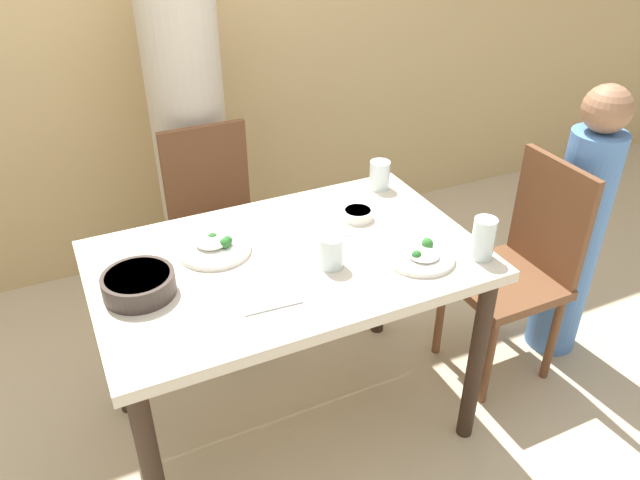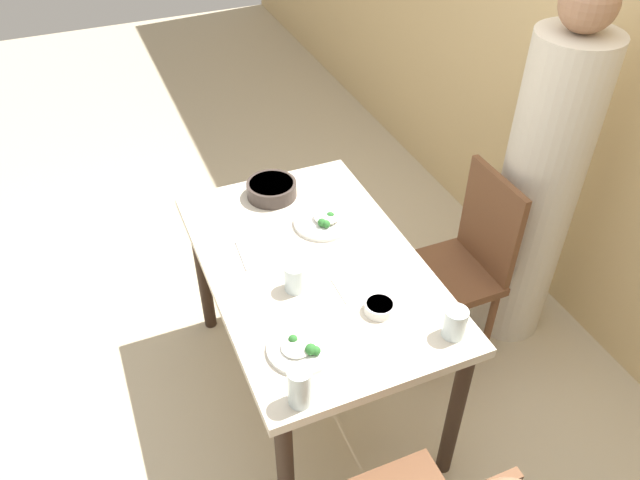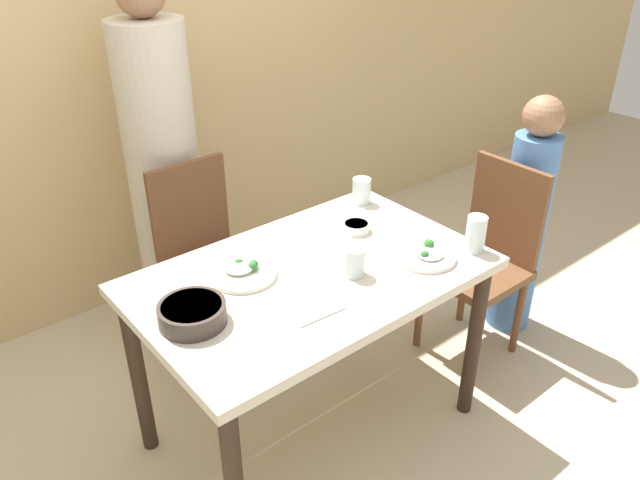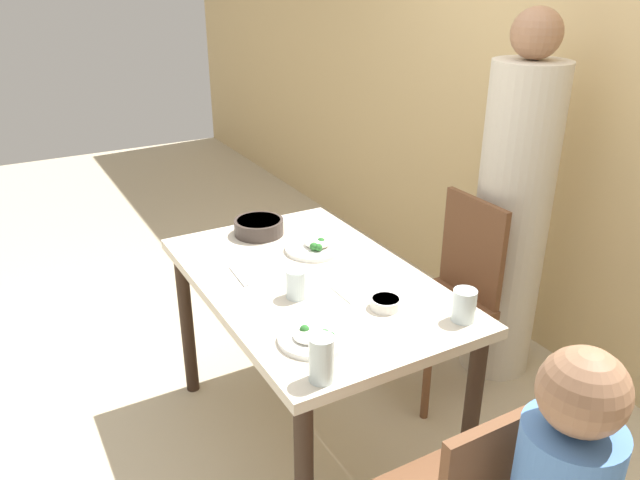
{
  "view_description": "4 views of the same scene",
  "coord_description": "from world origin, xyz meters",
  "px_view_note": "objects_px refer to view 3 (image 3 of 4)",
  "views": [
    {
      "loc": [
        -0.64,
        -1.61,
        1.92
      ],
      "look_at": [
        0.08,
        -0.08,
        0.86
      ],
      "focal_mm": 35.0,
      "sensor_mm": 36.0,
      "label": 1
    },
    {
      "loc": [
        1.67,
        -0.67,
        2.38
      ],
      "look_at": [
        0.02,
        0.02,
        0.9
      ],
      "focal_mm": 35.0,
      "sensor_mm": 36.0,
      "label": 2
    },
    {
      "loc": [
        -1.19,
        -1.5,
        2.0
      ],
      "look_at": [
        0.08,
        0.05,
        0.86
      ],
      "focal_mm": 35.0,
      "sensor_mm": 36.0,
      "label": 3
    },
    {
      "loc": [
        1.87,
        -1.01,
        1.89
      ],
      "look_at": [
        0.08,
        -0.0,
        0.97
      ],
      "focal_mm": 35.0,
      "sensor_mm": 36.0,
      "label": 4
    }
  ],
  "objects_px": {
    "chair_adult_spot": "(206,257)",
    "person_child": "(524,223)",
    "chair_child_spot": "(486,256)",
    "person_adult": "(164,175)",
    "glass_water_tall": "(362,191)",
    "bowl_curry": "(192,313)",
    "plate_rice_adult": "(426,255)"
  },
  "relations": [
    {
      "from": "person_adult",
      "to": "plate_rice_adult",
      "type": "height_order",
      "value": "person_adult"
    },
    {
      "from": "person_child",
      "to": "glass_water_tall",
      "type": "relative_size",
      "value": 10.65
    },
    {
      "from": "person_adult",
      "to": "plate_rice_adult",
      "type": "relative_size",
      "value": 7.47
    },
    {
      "from": "chair_adult_spot",
      "to": "person_child",
      "type": "relative_size",
      "value": 0.77
    },
    {
      "from": "person_child",
      "to": "glass_water_tall",
      "type": "distance_m",
      "value": 0.86
    },
    {
      "from": "person_child",
      "to": "plate_rice_adult",
      "type": "distance_m",
      "value": 0.9
    },
    {
      "from": "person_child",
      "to": "plate_rice_adult",
      "type": "xyz_separation_m",
      "value": [
        -0.87,
        -0.13,
        0.21
      ]
    },
    {
      "from": "person_child",
      "to": "chair_child_spot",
      "type": "bearing_deg",
      "value": 180.0
    },
    {
      "from": "bowl_curry",
      "to": "chair_child_spot",
      "type": "bearing_deg",
      "value": -2.87
    },
    {
      "from": "chair_adult_spot",
      "to": "glass_water_tall",
      "type": "bearing_deg",
      "value": -38.5
    },
    {
      "from": "person_child",
      "to": "plate_rice_adult",
      "type": "height_order",
      "value": "person_child"
    },
    {
      "from": "person_adult",
      "to": "glass_water_tall",
      "type": "relative_size",
      "value": 15.23
    },
    {
      "from": "chair_adult_spot",
      "to": "plate_rice_adult",
      "type": "relative_size",
      "value": 4.04
    },
    {
      "from": "chair_child_spot",
      "to": "person_adult",
      "type": "distance_m",
      "value": 1.56
    },
    {
      "from": "chair_child_spot",
      "to": "chair_adult_spot",
      "type": "bearing_deg",
      "value": -128.79
    },
    {
      "from": "plate_rice_adult",
      "to": "glass_water_tall",
      "type": "distance_m",
      "value": 0.52
    },
    {
      "from": "bowl_curry",
      "to": "plate_rice_adult",
      "type": "distance_m",
      "value": 0.9
    },
    {
      "from": "plate_rice_adult",
      "to": "glass_water_tall",
      "type": "xyz_separation_m",
      "value": [
        0.13,
        0.5,
        0.04
      ]
    },
    {
      "from": "person_child",
      "to": "bowl_curry",
      "type": "distance_m",
      "value": 1.76
    },
    {
      "from": "chair_child_spot",
      "to": "bowl_curry",
      "type": "height_order",
      "value": "chair_child_spot"
    },
    {
      "from": "person_adult",
      "to": "bowl_curry",
      "type": "xyz_separation_m",
      "value": [
        -0.45,
        -1.08,
        0.01
      ]
    },
    {
      "from": "bowl_curry",
      "to": "glass_water_tall",
      "type": "xyz_separation_m",
      "value": [
        1.01,
        0.3,
        0.02
      ]
    },
    {
      "from": "person_adult",
      "to": "chair_child_spot",
      "type": "bearing_deg",
      "value": -48.68
    },
    {
      "from": "person_adult",
      "to": "person_child",
      "type": "height_order",
      "value": "person_adult"
    },
    {
      "from": "chair_child_spot",
      "to": "glass_water_tall",
      "type": "distance_m",
      "value": 0.68
    },
    {
      "from": "person_child",
      "to": "plate_rice_adult",
      "type": "bearing_deg",
      "value": -171.31
    },
    {
      "from": "chair_adult_spot",
      "to": "bowl_curry",
      "type": "bearing_deg",
      "value": -121.4
    },
    {
      "from": "chair_adult_spot",
      "to": "bowl_curry",
      "type": "xyz_separation_m",
      "value": [
        -0.45,
        -0.74,
        0.31
      ]
    },
    {
      "from": "chair_adult_spot",
      "to": "person_child",
      "type": "xyz_separation_m",
      "value": [
        1.29,
        -0.81,
        0.08
      ]
    },
    {
      "from": "chair_child_spot",
      "to": "glass_water_tall",
      "type": "height_order",
      "value": "chair_child_spot"
    },
    {
      "from": "glass_water_tall",
      "to": "plate_rice_adult",
      "type": "bearing_deg",
      "value": -104.74
    },
    {
      "from": "chair_child_spot",
      "to": "plate_rice_adult",
      "type": "distance_m",
      "value": 0.67
    }
  ]
}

